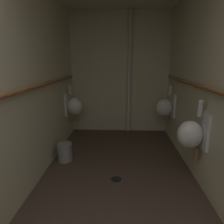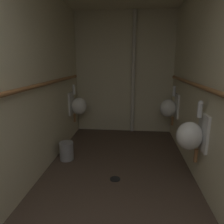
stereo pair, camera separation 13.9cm
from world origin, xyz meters
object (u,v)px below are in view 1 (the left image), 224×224
(urinal_right_far, at_px, (166,107))
(waste_bin, at_px, (65,152))
(urinal_left_mid, at_px, (74,106))
(floor_drain, at_px, (116,179))
(urinal_right_mid, at_px, (192,134))
(standpipe_back_wall, at_px, (129,74))

(urinal_right_far, height_order, waste_bin, urinal_right_far)
(urinal_left_mid, xyz_separation_m, urinal_right_far, (1.76, -0.03, 0.00))
(urinal_left_mid, xyz_separation_m, floor_drain, (0.86, -1.45, -0.67))
(urinal_left_mid, bearing_deg, urinal_right_far, -0.88)
(urinal_right_mid, xyz_separation_m, urinal_right_far, (0.00, 1.46, 0.00))
(floor_drain, xyz_separation_m, waste_bin, (-0.81, 0.49, 0.14))
(urinal_right_mid, relative_size, standpipe_back_wall, 0.31)
(standpipe_back_wall, relative_size, waste_bin, 8.61)
(standpipe_back_wall, distance_m, floor_drain, 2.27)
(urinal_right_far, bearing_deg, floor_drain, -122.43)
(urinal_left_mid, distance_m, urinal_right_mid, 2.31)
(standpipe_back_wall, distance_m, waste_bin, 2.06)
(standpipe_back_wall, xyz_separation_m, floor_drain, (-0.22, -1.89, -1.25))
(standpipe_back_wall, bearing_deg, urinal_right_mid, -70.51)
(floor_drain, bearing_deg, urinal_left_mid, 120.76)
(urinal_left_mid, height_order, standpipe_back_wall, standpipe_back_wall)
(standpipe_back_wall, height_order, waste_bin, standpipe_back_wall)
(urinal_right_far, xyz_separation_m, waste_bin, (-1.71, -0.93, -0.53))
(urinal_right_far, relative_size, standpipe_back_wall, 0.31)
(urinal_right_mid, relative_size, urinal_right_far, 1.00)
(urinal_right_far, height_order, standpipe_back_wall, standpipe_back_wall)
(urinal_right_mid, height_order, urinal_right_far, same)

